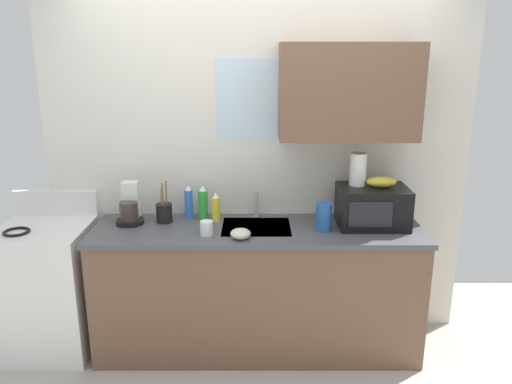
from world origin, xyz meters
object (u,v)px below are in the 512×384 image
object	(u,v)px
paper_towel_roll	(356,169)
cereal_canister	(322,217)
banana_bunch	(380,182)
dish_soap_bottle_blue	(187,203)
coffee_maker	(129,208)
mug_white	(205,228)
stove_range	(47,288)
small_bowl	(239,234)
dish_soap_bottle_yellow	(215,208)
utensil_crock	(163,212)
dish_soap_bottle_green	(202,204)
microwave	(371,206)

from	to	relation	value
paper_towel_roll	cereal_canister	distance (m)	0.40
banana_bunch	dish_soap_bottle_blue	xyz separation A→B (m)	(-1.31, 0.15, -0.19)
dish_soap_bottle_blue	banana_bunch	bearing A→B (deg)	-6.72
coffee_maker	mug_white	xyz separation A→B (m)	(0.55, -0.25, -0.06)
stove_range	small_bowl	world-z (taller)	stove_range
paper_towel_roll	dish_soap_bottle_blue	size ratio (longest dim) A/B	0.91
mug_white	cereal_canister	bearing A→B (deg)	6.72
coffee_maker	small_bowl	xyz separation A→B (m)	(0.77, -0.31, -0.07)
banana_bunch	paper_towel_roll	xyz separation A→B (m)	(-0.15, 0.05, 0.08)
banana_bunch	mug_white	xyz separation A→B (m)	(-1.15, -0.19, -0.26)
dish_soap_bottle_yellow	paper_towel_roll	bearing A→B (deg)	-2.49
stove_range	dish_soap_bottle_blue	xyz separation A→B (m)	(0.97, 0.20, 0.56)
paper_towel_roll	mug_white	xyz separation A→B (m)	(-1.00, -0.24, -0.33)
mug_white	utensil_crock	size ratio (longest dim) A/B	0.33
paper_towel_roll	utensil_crock	xyz separation A→B (m)	(-1.32, 0.02, -0.31)
banana_bunch	small_bowl	bearing A→B (deg)	-165.00
dish_soap_bottle_yellow	dish_soap_bottle_green	size ratio (longest dim) A/B	0.84
stove_range	mug_white	world-z (taller)	stove_range
stove_range	cereal_canister	distance (m)	1.97
dish_soap_bottle_blue	cereal_canister	size ratio (longest dim) A/B	1.28
dish_soap_bottle_blue	cereal_canister	world-z (taller)	dish_soap_bottle_blue
mug_white	utensil_crock	xyz separation A→B (m)	(-0.32, 0.26, 0.02)
mug_white	microwave	bearing A→B (deg)	9.70
microwave	utensil_crock	size ratio (longest dim) A/B	1.58
banana_bunch	mug_white	world-z (taller)	banana_bunch
stove_range	cereal_canister	world-z (taller)	cereal_canister
dish_soap_bottle_blue	small_bowl	distance (m)	0.56
microwave	utensil_crock	bearing A→B (deg)	177.13
dish_soap_bottle_yellow	cereal_canister	distance (m)	0.75
microwave	dish_soap_bottle_yellow	bearing A→B (deg)	174.97
dish_soap_bottle_yellow	mug_white	distance (m)	0.29
coffee_maker	mug_white	size ratio (longest dim) A/B	2.95
microwave	cereal_canister	bearing A→B (deg)	-163.83
dish_soap_bottle_yellow	dish_soap_bottle_blue	world-z (taller)	dish_soap_bottle_blue
banana_bunch	dish_soap_bottle_yellow	size ratio (longest dim) A/B	0.98
dish_soap_bottle_blue	stove_range	bearing A→B (deg)	-168.30
stove_range	cereal_canister	size ratio (longest dim) A/B	5.75
dish_soap_bottle_yellow	cereal_canister	xyz separation A→B (m)	(0.72, -0.19, -0.00)
dish_soap_bottle_blue	small_bowl	xyz separation A→B (m)	(0.38, -0.40, -0.08)
stove_range	banana_bunch	distance (m)	2.40
coffee_maker	small_bowl	bearing A→B (deg)	-21.87
paper_towel_roll	dish_soap_bottle_yellow	world-z (taller)	paper_towel_roll
coffee_maker	dish_soap_bottle_yellow	distance (m)	0.59
paper_towel_roll	cereal_canister	world-z (taller)	paper_towel_roll
dish_soap_bottle_yellow	utensil_crock	world-z (taller)	utensil_crock
small_bowl	mug_white	bearing A→B (deg)	164.74
dish_soap_bottle_yellow	small_bowl	distance (m)	0.39
utensil_crock	small_bowl	distance (m)	0.63
dish_soap_bottle_yellow	small_bowl	xyz separation A→B (m)	(0.18, -0.34, -0.06)
utensil_crock	microwave	bearing A→B (deg)	-2.87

